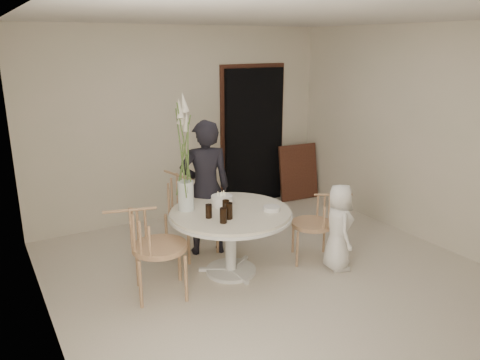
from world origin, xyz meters
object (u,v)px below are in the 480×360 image
flower_vase (185,166)px  boy (339,227)px  table (231,221)px  girl (205,188)px  chair_right (322,217)px  birthday_cake (222,201)px  chair_left (145,239)px  chair_far (184,202)px

flower_vase → boy: bearing=-27.7°
table → girl: 0.65m
chair_right → boy: boy is taller
girl → birthday_cake: 0.42m
chair_right → chair_left: 2.06m
chair_left → girl: bearing=-42.5°
chair_left → girl: size_ratio=0.58×
chair_far → flower_vase: flower_vase is taller
chair_far → boy: bearing=-59.4°
chair_far → girl: (0.19, -0.20, 0.20)m
table → chair_left: bearing=-179.5°
chair_far → boy: boy is taller
chair_left → girl: 1.17m
chair_left → chair_far: bearing=-28.6°
girl → birthday_cake: bearing=105.1°
chair_left → birthday_cake: 1.00m
chair_right → girl: size_ratio=0.50×
boy → girl: bearing=66.3°
table → girl: (0.00, 0.61, 0.20)m
girl → table: bearing=105.4°
chair_far → birthday_cake: chair_far is taller
table → flower_vase: size_ratio=1.05×
girl → boy: girl is taller
table → chair_far: chair_far is taller
girl → flower_vase: bearing=56.3°
chair_right → flower_vase: size_ratio=0.65×
girl → boy: 1.60m
table → chair_right: chair_right is taller
chair_left → boy: (2.06, -0.50, -0.12)m
chair_far → girl: girl is taller
chair_left → flower_vase: (0.57, 0.28, 0.60)m
boy → flower_vase: 1.83m
chair_far → chair_right: chair_far is taller
girl → flower_vase: flower_vase is taller
chair_right → chair_left: (-2.04, 0.24, 0.09)m
table → flower_vase: (-0.40, 0.27, 0.60)m
table → chair_far: size_ratio=1.39×
girl → flower_vase: size_ratio=1.28×
chair_far → boy: (1.28, -1.32, -0.12)m
table → boy: bearing=-25.1°
chair_far → chair_left: 1.13m
chair_left → flower_vase: bearing=-49.0°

